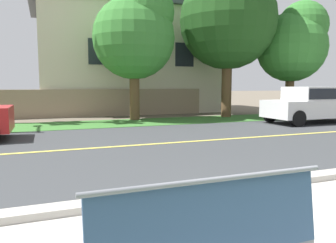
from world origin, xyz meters
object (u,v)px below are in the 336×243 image
at_px(shade_tree_far_left, 137,32).
at_px(shade_tree_centre, 294,42).
at_px(shade_tree_left, 232,13).
at_px(car_white_far, 314,103).

height_order(shade_tree_far_left, shade_tree_centre, shade_tree_far_left).
bearing_deg(shade_tree_far_left, shade_tree_left, -4.12).
distance_m(car_white_far, shade_tree_left, 5.88).
relative_size(car_white_far, shade_tree_far_left, 0.70).
bearing_deg(car_white_far, shade_tree_far_left, 150.22).
xyz_separation_m(car_white_far, shade_tree_left, (-2.00, 3.51, 4.27)).
distance_m(shade_tree_left, shade_tree_centre, 3.72).
distance_m(shade_tree_far_left, shade_tree_left, 4.87).
bearing_deg(shade_tree_left, shade_tree_far_left, 175.88).
relative_size(shade_tree_far_left, shade_tree_left, 0.78).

